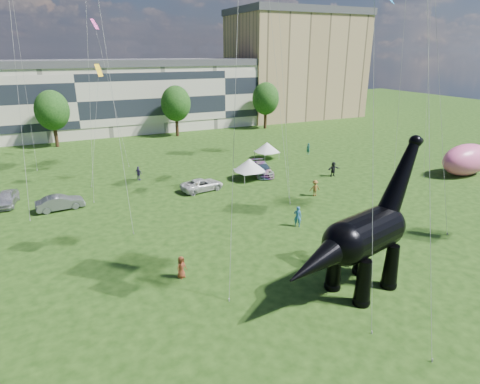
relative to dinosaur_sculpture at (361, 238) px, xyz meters
name	(u,v)px	position (x,y,z in m)	size (l,w,h in m)	color
ground	(302,309)	(-4.28, -0.27, -3.76)	(220.00, 220.00, 0.00)	#16330C
terrace_row	(75,101)	(-12.28, 61.73, 2.24)	(78.00, 11.00, 12.00)	beige
apartment_block	(295,67)	(35.72, 64.73, 7.24)	(28.00, 18.00, 22.00)	tan
tree_mid_left	(52,107)	(-16.28, 52.73, 2.53)	(5.20, 5.20, 9.44)	#382314
tree_mid_right	(176,101)	(3.72, 52.73, 2.53)	(5.20, 5.20, 9.44)	#382314
tree_far_right	(266,96)	(21.72, 52.73, 2.53)	(5.20, 5.20, 9.44)	#382314
dinosaur_sculpture	(361,238)	(0.00, 0.00, 0.00)	(12.17, 4.82, 9.95)	black
car_silver	(6,199)	(-21.65, 26.65, -3.02)	(1.74, 4.32, 1.47)	silver
car_grey	(60,203)	(-16.83, 23.23, -3.03)	(1.54, 4.40, 1.45)	slate
car_white	(202,185)	(-2.36, 22.72, -3.09)	(2.21, 4.80, 1.33)	silver
car_dark	(262,169)	(6.41, 25.21, -3.00)	(2.11, 5.20, 1.51)	#595960
gazebo_near	(249,165)	(4.18, 24.21, -1.96)	(3.80, 3.80, 2.56)	silver
gazebo_far	(267,147)	(10.75, 31.87, -2.08)	(3.86, 3.86, 2.39)	white
inflatable_pink	(466,160)	(29.42, 14.60, -1.82)	(7.76, 3.88, 3.88)	pink
visitors	(208,195)	(-3.11, 18.86, -2.87)	(50.67, 25.90, 1.87)	brown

